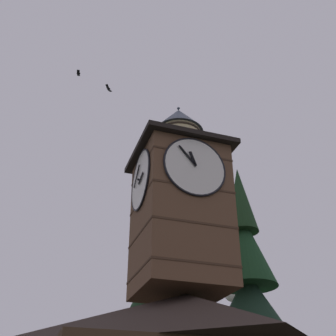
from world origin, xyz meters
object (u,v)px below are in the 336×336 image
Objects in this scene: pine_tree_aside at (252,324)px; moon at (232,294)px; pine_tree_behind at (156,329)px; clock_tower at (180,203)px; flying_bird_high at (109,89)px; flying_bird_low at (78,73)px.

moon is (-10.32, -22.19, 8.00)m from pine_tree_aside.
pine_tree_behind is at bearing 53.77° from moon.
moon is (-16.38, -27.30, 3.90)m from clock_tower.
pine_tree_aside is at bearing -169.92° from flying_bird_high.
flying_bird_low is (11.28, 1.61, 13.78)m from pine_tree_aside.
pine_tree_aside is at bearing -171.90° from flying_bird_low.
flying_bird_low is (21.60, 23.80, 5.78)m from moon.
pine_tree_aside is (-5.29, 0.89, 0.45)m from pine_tree_behind.
clock_tower reaches higher than moon.
pine_tree_behind is 27.25× the size of flying_bird_low.
flying_bird_low reaches higher than moon.
pine_tree_aside is 25.47× the size of flying_bird_high.
clock_tower is at bearing 82.67° from pine_tree_behind.
moon is 31.32m from flying_bird_high.
clock_tower is 7.56m from pine_tree_behind.
pine_tree_behind is at bearing -97.33° from clock_tower.
pine_tree_aside is at bearing -139.91° from clock_tower.
moon is at bearing -120.97° from clock_tower.
clock_tower is 0.59× the size of pine_tree_aside.
pine_tree_behind is 0.89× the size of pine_tree_aside.
flying_bird_high reaches higher than moon.
flying_bird_high is (19.66, 23.85, 5.03)m from moon.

